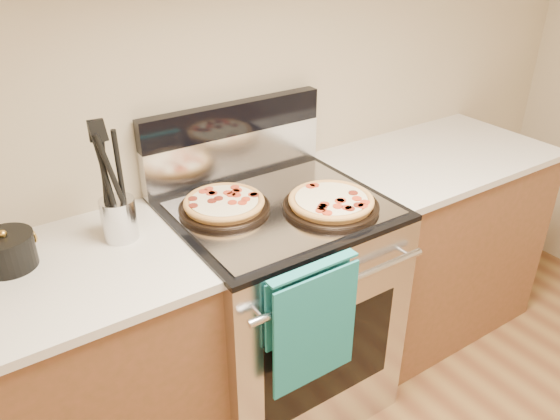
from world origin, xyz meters
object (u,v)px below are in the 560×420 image
pepperoni_pizza_front (331,203)px  range_body (278,309)px  pepperoni_pizza_back (224,204)px  utensil_crock (119,219)px  saucepan (8,253)px

pepperoni_pizza_front → range_body: bearing=137.0°
pepperoni_pizza_back → utensil_crock: bearing=172.9°
range_body → utensil_crock: 0.76m
pepperoni_pizza_back → utensil_crock: (-0.36, 0.04, 0.03)m
range_body → pepperoni_pizza_front: 0.53m
saucepan → pepperoni_pizza_front: bearing=-14.9°
utensil_crock → range_body: bearing=-12.0°
saucepan → range_body: bearing=-9.0°
pepperoni_pizza_front → saucepan: size_ratio=2.13×
range_body → utensil_crock: utensil_crock is taller
pepperoni_pizza_front → utensil_crock: 0.72m
pepperoni_pizza_front → pepperoni_pizza_back: bearing=147.9°
pepperoni_pizza_front → utensil_crock: bearing=160.2°
pepperoni_pizza_back → pepperoni_pizza_front: (0.32, -0.20, 0.00)m
utensil_crock → saucepan: utensil_crock is taller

